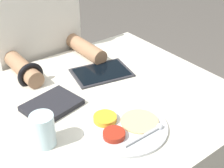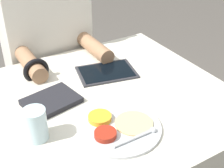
{
  "view_description": "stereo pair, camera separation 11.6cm",
  "coord_description": "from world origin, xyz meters",
  "px_view_note": "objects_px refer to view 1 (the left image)",
  "views": [
    {
      "loc": [
        -0.43,
        -0.79,
        1.45
      ],
      "look_at": [
        0.17,
        -0.01,
        0.83
      ],
      "focal_mm": 50.0,
      "sensor_mm": 36.0,
      "label": 1
    },
    {
      "loc": [
        -0.33,
        -0.86,
        1.45
      ],
      "look_at": [
        0.17,
        -0.01,
        0.83
      ],
      "focal_mm": 50.0,
      "sensor_mm": 36.0,
      "label": 2
    }
  ],
  "objects_px": {
    "tablet_device": "(102,73)",
    "drinking_glass": "(43,130)",
    "thali_tray": "(124,126)",
    "person_diner": "(40,79)",
    "red_notebook": "(52,105)"
  },
  "relations": [
    {
      "from": "tablet_device",
      "to": "drinking_glass",
      "type": "bearing_deg",
      "value": -148.36
    },
    {
      "from": "thali_tray",
      "to": "person_diner",
      "type": "relative_size",
      "value": 0.22
    },
    {
      "from": "tablet_device",
      "to": "person_diner",
      "type": "xyz_separation_m",
      "value": [
        -0.11,
        0.4,
        -0.18
      ]
    },
    {
      "from": "red_notebook",
      "to": "tablet_device",
      "type": "xyz_separation_m",
      "value": [
        0.29,
        0.09,
        -0.0
      ]
    },
    {
      "from": "tablet_device",
      "to": "person_diner",
      "type": "relative_size",
      "value": 0.22
    },
    {
      "from": "thali_tray",
      "to": "drinking_glass",
      "type": "distance_m",
      "value": 0.27
    },
    {
      "from": "red_notebook",
      "to": "tablet_device",
      "type": "bearing_deg",
      "value": 16.99
    },
    {
      "from": "thali_tray",
      "to": "drinking_glass",
      "type": "height_order",
      "value": "drinking_glass"
    },
    {
      "from": "red_notebook",
      "to": "person_diner",
      "type": "distance_m",
      "value": 0.55
    },
    {
      "from": "thali_tray",
      "to": "drinking_glass",
      "type": "xyz_separation_m",
      "value": [
        -0.24,
        0.09,
        0.05
      ]
    },
    {
      "from": "tablet_device",
      "to": "drinking_glass",
      "type": "relative_size",
      "value": 2.5
    },
    {
      "from": "thali_tray",
      "to": "drinking_glass",
      "type": "relative_size",
      "value": 2.57
    },
    {
      "from": "thali_tray",
      "to": "red_notebook",
      "type": "bearing_deg",
      "value": 118.46
    },
    {
      "from": "red_notebook",
      "to": "person_diner",
      "type": "height_order",
      "value": "person_diner"
    },
    {
      "from": "thali_tray",
      "to": "tablet_device",
      "type": "bearing_deg",
      "value": 65.92
    }
  ]
}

